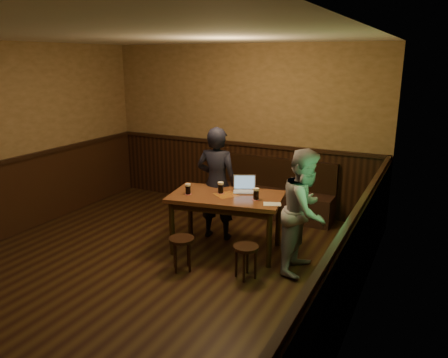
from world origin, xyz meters
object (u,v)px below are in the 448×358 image
stool_right (246,252)px  pint_left (188,189)px  bench (268,197)px  pub_table (226,202)px  pint_mid (221,188)px  laptop (244,187)px  stool_left (182,244)px  person_suit (217,183)px  person_grey (305,211)px  pint_right (256,194)px

stool_right → pint_left: pint_left is taller
bench → pub_table: bearing=-90.0°
pint_mid → laptop: size_ratio=0.42×
stool_left → person_suit: bearing=94.7°
person_grey → stool_left: bearing=118.5°
stool_left → pint_mid: bearing=80.8°
person_suit → person_grey: size_ratio=1.07×
bench → person_grey: bearing=-56.7°
pint_mid → stool_left: bearing=-99.2°
stool_right → pint_left: (-1.04, 0.41, 0.54)m
bench → laptop: size_ratio=5.76×
pint_mid → person_grey: (1.21, -0.12, -0.10)m
bench → person_suit: (-0.33, -1.24, 0.51)m
pint_left → pint_right: pint_right is taller
pint_mid → pint_right: size_ratio=1.02×
pub_table → laptop: size_ratio=4.21×
pint_left → person_suit: size_ratio=0.09×
person_suit → person_grey: 1.50m
bench → pub_table: size_ratio=1.37×
pint_left → pint_right: 0.93m
stool_left → laptop: (0.39, 1.03, 0.51)m
pint_right → person_grey: person_grey is taller
stool_right → laptop: (-0.41, 0.87, 0.52)m
pint_mid → person_grey: 1.22m
stool_right → bench: bearing=104.3°
laptop → person_suit: size_ratio=0.23×
stool_right → pint_right: size_ratio=2.65×
stool_left → laptop: 1.21m
pint_right → person_suit: bearing=154.6°
bench → laptop: 1.45m
bench → pint_right: (0.43, -1.60, 0.56)m
bench → laptop: bearing=-83.5°
pub_table → pint_right: pint_right is taller
pint_mid → person_suit: bearing=125.2°
laptop → person_grey: (0.96, -0.35, -0.08)m
stool_left → pub_table: bearing=73.2°
stool_left → laptop: laptop is taller
pint_left → laptop: (0.63, 0.45, -0.02)m
stool_left → person_grey: size_ratio=0.28×
pint_right → laptop: (-0.28, 0.26, -0.02)m
pint_left → person_grey: bearing=3.9°
bench → pint_left: (-0.48, -1.79, 0.56)m
pint_mid → laptop: laptop is taller
pint_right → person_grey: 0.69m
pub_table → stool_right: bearing=-57.3°
pint_left → person_grey: (1.58, 0.11, -0.10)m
pint_left → person_suit: 0.57m
pint_left → pint_mid: 0.44m
stool_left → pint_right: pint_right is taller
pub_table → stool_left: (-0.23, -0.77, -0.35)m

